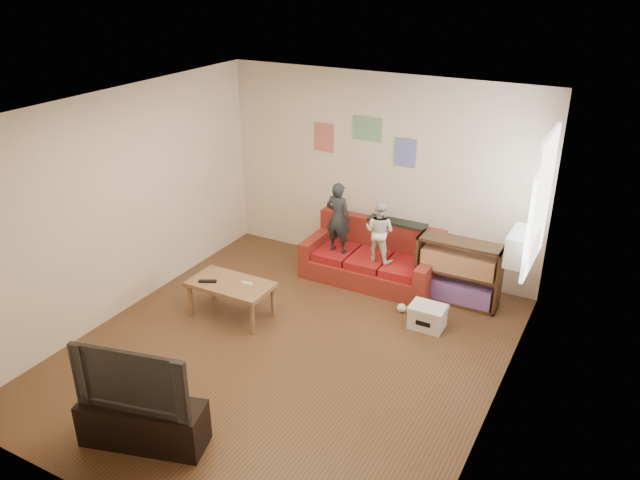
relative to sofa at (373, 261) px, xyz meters
The scene contains 17 objects.
room_shell 2.33m from the sofa, 93.68° to the right, with size 4.52×5.02×2.72m.
sofa is the anchor object (origin of this frame).
child_a 0.77m from the sofa, 160.30° to the right, with size 0.36×0.23×0.98m, color #23282D.
child_b 0.57m from the sofa, 47.53° to the right, with size 0.40×0.31×0.83m, color white.
coffee_table 2.04m from the sofa, 123.13° to the right, with size 1.01×0.55×0.45m.
remote 2.29m from the sofa, 126.75° to the right, with size 0.21×0.05×0.02m, color black.
game_controller 1.90m from the sofa, 118.89° to the right, with size 0.14×0.04×0.03m, color white.
bookshelf 1.20m from the sofa, ahead, with size 1.05×0.32×0.84m.
window 2.53m from the sofa, 11.16° to the right, with size 0.04×1.08×1.48m, color white.
ac_unit 2.17m from the sofa, 11.82° to the right, with size 0.28×0.55×0.35m, color #B7B2A3.
artwork_left 1.83m from the sofa, 156.70° to the left, with size 0.30×0.01×0.40m, color #D87266.
artwork_center 1.77m from the sofa, 128.15° to the left, with size 0.42×0.01×0.32m, color #72B27F.
artwork_right 1.51m from the sofa, 62.80° to the left, with size 0.30×0.01×0.38m, color #727FCC.
file_box 1.37m from the sofa, 37.72° to the right, with size 0.42×0.32×0.29m.
tv_stand 3.92m from the sofa, 97.59° to the right, with size 1.13×0.38×0.43m, color black.
television 3.95m from the sofa, 97.59° to the right, with size 1.08×0.14×0.62m, color black.
tissue 0.97m from the sofa, 43.38° to the right, with size 0.11×0.11×0.11m, color silver.
Camera 1 is at (3.10, -4.95, 4.02)m, focal length 35.00 mm.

